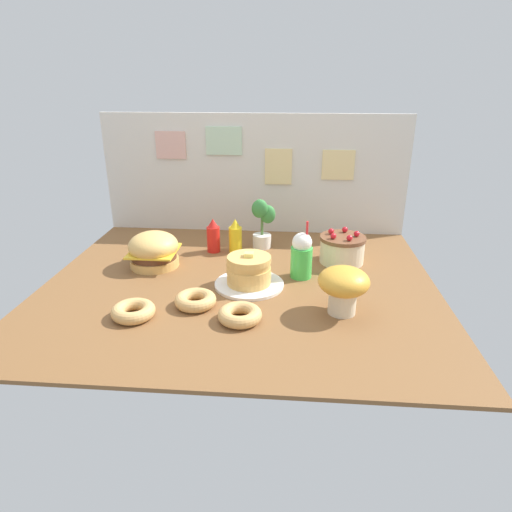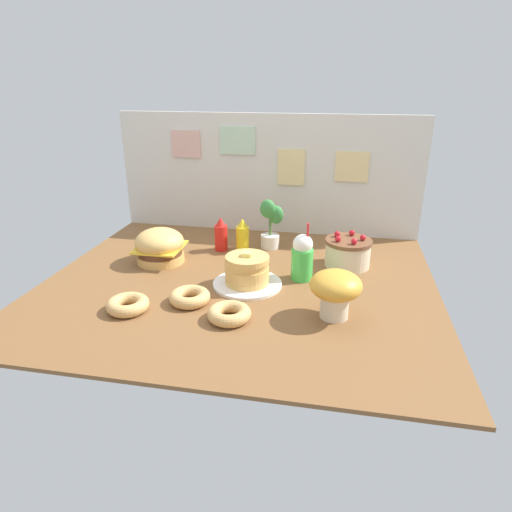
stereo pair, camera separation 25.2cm
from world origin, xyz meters
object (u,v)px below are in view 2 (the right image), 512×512
object	(u,v)px
cream_soda_cup	(302,257)
donut_chocolate	(190,297)
burger	(160,246)
mushroom_stool	(336,289)
potted_plant	(270,222)
mustard_bottle	(243,236)
ketchup_bottle	(221,235)
donut_vanilla	(229,313)
donut_pink_glaze	(128,304)
pancake_stack	(247,272)
layer_cake	(348,252)

from	to	relation	value
cream_soda_cup	donut_chocolate	xyz separation A→B (m)	(-0.54, -0.40, -0.10)
burger	mushroom_stool	bearing A→B (deg)	-24.56
cream_soda_cup	potted_plant	distance (m)	0.54
mustard_bottle	cream_soda_cup	distance (m)	0.57
donut_chocolate	mushroom_stool	xyz separation A→B (m)	(0.74, -0.01, 0.11)
potted_plant	ketchup_bottle	bearing A→B (deg)	-162.22
donut_chocolate	donut_vanilla	xyz separation A→B (m)	(0.24, -0.13, 0.00)
burger	cream_soda_cup	xyz separation A→B (m)	(0.90, -0.09, 0.03)
mustard_bottle	donut_pink_glaze	bearing A→B (deg)	-112.96
pancake_stack	mushroom_stool	bearing A→B (deg)	-28.66
pancake_stack	potted_plant	distance (m)	0.62
ketchup_bottle	potted_plant	distance (m)	0.34
burger	layer_cake	xyz separation A→B (m)	(1.16, 0.16, -0.02)
pancake_stack	potted_plant	xyz separation A→B (m)	(0.03, 0.61, 0.11)
donut_pink_glaze	burger	bearing A→B (deg)	97.59
pancake_stack	ketchup_bottle	world-z (taller)	ketchup_bottle
burger	pancake_stack	distance (m)	0.65
burger	donut_vanilla	distance (m)	0.87
mustard_bottle	cream_soda_cup	bearing A→B (deg)	-40.41
burger	cream_soda_cup	bearing A→B (deg)	-5.70
mustard_bottle	potted_plant	size ratio (longest dim) A/B	0.66
ketchup_bottle	donut_pink_glaze	distance (m)	0.94
cream_soda_cup	mushroom_stool	world-z (taller)	cream_soda_cup
donut_chocolate	ketchup_bottle	bearing A→B (deg)	92.88
pancake_stack	mushroom_stool	xyz separation A→B (m)	(0.49, -0.27, 0.07)
layer_cake	ketchup_bottle	xyz separation A→B (m)	(-0.84, 0.12, 0.02)
mustard_bottle	donut_pink_glaze	distance (m)	0.99
mustard_bottle	mushroom_stool	size ratio (longest dim) A/B	0.91
pancake_stack	donut_vanilla	world-z (taller)	pancake_stack
donut_chocolate	donut_vanilla	size ratio (longest dim) A/B	1.00
donut_vanilla	mushroom_stool	xyz separation A→B (m)	(0.49, 0.12, 0.11)
mustard_bottle	cream_soda_cup	xyz separation A→B (m)	(0.43, -0.37, 0.03)
donut_chocolate	donut_vanilla	world-z (taller)	same
cream_soda_cup	donut_vanilla	size ratio (longest dim) A/B	1.61
burger	ketchup_bottle	size ratio (longest dim) A/B	1.33
burger	mushroom_stool	size ratio (longest dim) A/B	1.21
donut_chocolate	mushroom_stool	bearing A→B (deg)	-0.65
burger	layer_cake	size ratio (longest dim) A/B	1.06
donut_pink_glaze	cream_soda_cup	bearing A→B (deg)	33.60
cream_soda_cup	ketchup_bottle	bearing A→B (deg)	147.89
mustard_bottle	mushroom_stool	bearing A→B (deg)	-51.11
cream_soda_cup	mushroom_stool	bearing A→B (deg)	-64.43
cream_soda_cup	burger	bearing A→B (deg)	174.30
mustard_bottle	donut_vanilla	distance (m)	0.91
burger	potted_plant	world-z (taller)	potted_plant
ketchup_bottle	donut_vanilla	xyz separation A→B (m)	(0.28, -0.90, -0.07)
ketchup_bottle	donut_pink_glaze	size ratio (longest dim) A/B	1.08
donut_chocolate	donut_vanilla	bearing A→B (deg)	-28.34
donut_vanilla	potted_plant	xyz separation A→B (m)	(0.04, 1.00, 0.15)
layer_cake	cream_soda_cup	bearing A→B (deg)	-136.20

